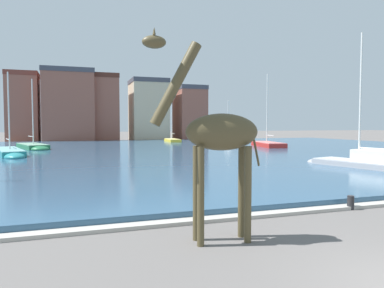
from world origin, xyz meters
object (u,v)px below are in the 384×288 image
object	(u,v)px
sailboat_teal	(10,154)
sailboat_yellow	(172,141)
sailboat_black	(228,141)
mooring_bollard	(351,203)
sailboat_red	(266,145)
giraffe_statue	(216,136)
sailboat_grey	(359,164)
sailboat_green	(34,148)

from	to	relation	value
sailboat_teal	sailboat_yellow	bearing A→B (deg)	44.48
sailboat_black	mooring_bollard	xyz separation A→B (m)	(-12.55, -38.78, -0.32)
sailboat_yellow	sailboat_red	bearing A→B (deg)	-63.07
giraffe_statue	sailboat_yellow	distance (m)	48.30
mooring_bollard	sailboat_yellow	bearing A→B (deg)	83.06
sailboat_teal	sailboat_grey	world-z (taller)	sailboat_grey
sailboat_green	sailboat_grey	xyz separation A→B (m)	(21.99, -25.32, 0.06)
sailboat_grey	sailboat_yellow	bearing A→B (deg)	94.18
giraffe_statue	sailboat_red	size ratio (longest dim) A/B	0.58
sailboat_teal	sailboat_green	bearing A→B (deg)	82.54
giraffe_statue	mooring_bollard	size ratio (longest dim) A/B	10.76
giraffe_statue	sailboat_red	xyz separation A→B (m)	(19.46, 31.01, -2.28)
sailboat_teal	mooring_bollard	size ratio (longest dim) A/B	19.28
sailboat_red	sailboat_teal	world-z (taller)	sailboat_red
sailboat_grey	mooring_bollard	xyz separation A→B (m)	(-8.20, -8.24, -0.25)
sailboat_grey	sailboat_black	xyz separation A→B (m)	(4.36, 30.54, 0.07)
giraffe_statue	sailboat_yellow	world-z (taller)	sailboat_yellow
giraffe_statue	sailboat_green	size ratio (longest dim) A/B	0.66
sailboat_teal	giraffe_statue	bearing A→B (deg)	-71.47
giraffe_statue	sailboat_green	bearing A→B (deg)	102.61
sailboat_green	mooring_bollard	distance (m)	36.29
sailboat_teal	sailboat_yellow	xyz separation A→B (m)	(20.40, 20.04, -0.01)
sailboat_green	sailboat_grey	distance (m)	33.54
sailboat_teal	sailboat_red	bearing A→B (deg)	8.34
mooring_bollard	sailboat_teal	bearing A→B (deg)	120.68
sailboat_green	sailboat_yellow	bearing A→B (deg)	31.00
sailboat_green	sailboat_yellow	xyz separation A→B (m)	(19.29, 11.59, -0.02)
giraffe_statue	sailboat_yellow	bearing A→B (deg)	76.33
giraffe_statue	sailboat_black	xyz separation A→B (m)	(18.46, 40.50, -2.17)
sailboat_teal	sailboat_yellow	distance (m)	28.59
sailboat_red	sailboat_teal	size ratio (longest dim) A/B	0.97
sailboat_green	giraffe_statue	bearing A→B (deg)	-77.39
giraffe_statue	sailboat_teal	xyz separation A→B (m)	(-9.00, 26.84, -2.32)
sailboat_green	mooring_bollard	bearing A→B (deg)	-67.65
sailboat_green	sailboat_red	xyz separation A→B (m)	(27.35, -4.27, 0.02)
sailboat_yellow	sailboat_grey	size ratio (longest dim) A/B	0.91
sailboat_red	sailboat_green	bearing A→B (deg)	171.13
sailboat_teal	sailboat_black	size ratio (longest dim) A/B	1.45
sailboat_red	sailboat_yellow	size ratio (longest dim) A/B	1.15
sailboat_red	giraffe_statue	bearing A→B (deg)	-122.11
sailboat_red	sailboat_black	distance (m)	9.54
sailboat_teal	sailboat_grey	distance (m)	28.61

